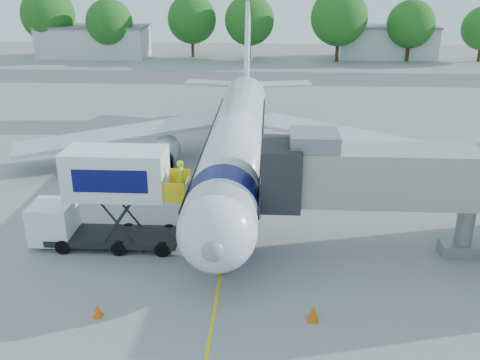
{
  "coord_description": "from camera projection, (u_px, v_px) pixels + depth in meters",
  "views": [
    {
      "loc": [
        2.24,
        -32.46,
        14.03
      ],
      "look_at": [
        0.71,
        -4.99,
        3.2
      ],
      "focal_mm": 40.0,
      "sensor_mm": 36.0,
      "label": 1
    }
  ],
  "objects": [
    {
      "name": "ground",
      "position": [
        233.0,
        197.0,
        35.41
      ],
      "size": [
        160.0,
        160.0,
        0.0
      ],
      "primitive_type": "plane",
      "color": "gray",
      "rests_on": "ground"
    },
    {
      "name": "guidance_line",
      "position": [
        233.0,
        197.0,
        35.41
      ],
      "size": [
        0.15,
        70.0,
        0.01
      ],
      "primitive_type": "cube",
      "color": "yellow",
      "rests_on": "ground"
    },
    {
      "name": "taxiway_strip",
      "position": [
        254.0,
        78.0,
        74.43
      ],
      "size": [
        120.0,
        10.0,
        0.01
      ],
      "primitive_type": "cube",
      "color": "#59595B",
      "rests_on": "ground"
    },
    {
      "name": "aircraft",
      "position": [
        237.0,
        137.0,
        38.16
      ],
      "size": [
        34.17,
        37.73,
        11.35
      ],
      "color": "silver",
      "rests_on": "ground"
    },
    {
      "name": "jet_bridge",
      "position": [
        382.0,
        176.0,
        26.91
      ],
      "size": [
        13.9,
        3.2,
        6.6
      ],
      "color": "#9E9587",
      "rests_on": "ground"
    },
    {
      "name": "catering_hiloader",
      "position": [
        106.0,
        199.0,
        28.22
      ],
      "size": [
        8.5,
        2.44,
        5.5
      ],
      "color": "black",
      "rests_on": "ground"
    },
    {
      "name": "safety_cone_a",
      "position": [
        313.0,
        313.0,
        22.84
      ],
      "size": [
        0.5,
        0.5,
        0.79
      ],
      "color": "#E2590B",
      "rests_on": "ground"
    },
    {
      "name": "safety_cone_b",
      "position": [
        98.0,
        310.0,
        23.1
      ],
      "size": [
        0.42,
        0.42,
        0.68
      ],
      "color": "#E2590B",
      "rests_on": "ground"
    },
    {
      "name": "outbuilding_left",
      "position": [
        94.0,
        41.0,
        91.63
      ],
      "size": [
        18.4,
        8.4,
        5.3
      ],
      "color": "beige",
      "rests_on": "ground"
    },
    {
      "name": "outbuilding_right",
      "position": [
        386.0,
        42.0,
        90.91
      ],
      "size": [
        16.4,
        7.4,
        5.3
      ],
      "color": "beige",
      "rests_on": "ground"
    },
    {
      "name": "tree_a",
      "position": [
        48.0,
        15.0,
        90.2
      ],
      "size": [
        8.99,
        8.99,
        11.46
      ],
      "color": "#382314",
      "rests_on": "ground"
    },
    {
      "name": "tree_b",
      "position": [
        109.0,
        23.0,
        88.17
      ],
      "size": [
        7.66,
        7.66,
        9.77
      ],
      "color": "#382314",
      "rests_on": "ground"
    },
    {
      "name": "tree_c",
      "position": [
        192.0,
        19.0,
        89.98
      ],
      "size": [
        8.2,
        8.2,
        10.45
      ],
      "color": "#382314",
      "rests_on": "ground"
    },
    {
      "name": "tree_d",
      "position": [
        249.0,
        20.0,
        87.93
      ],
      "size": [
        8.17,
        8.17,
        10.41
      ],
      "color": "#382314",
      "rests_on": "ground"
    },
    {
      "name": "tree_e",
      "position": [
        339.0,
        17.0,
        85.22
      ],
      "size": [
        9.07,
        9.07,
        11.57
      ],
      "color": "#382314",
      "rests_on": "ground"
    },
    {
      "name": "tree_f",
      "position": [
        411.0,
        24.0,
        86.1
      ],
      "size": [
        7.63,
        7.63,
        9.73
      ],
      "color": "#382314",
      "rests_on": "ground"
    }
  ]
}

